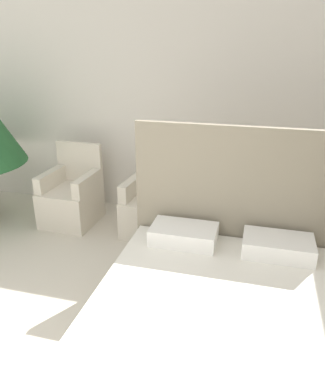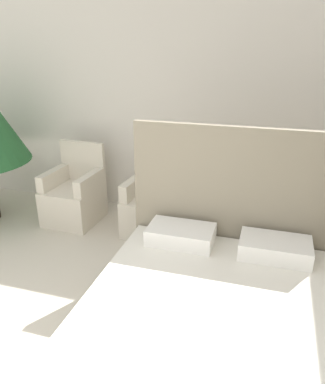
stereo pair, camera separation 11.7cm
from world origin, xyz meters
name	(u,v)px [view 2 (the right image)]	position (x,y,z in m)	size (l,w,h in m)	color
wall_back	(154,97)	(0.00, 3.64, 1.45)	(10.00, 0.06, 2.90)	silver
bed	(210,324)	(1.16, 1.28, 0.30)	(1.71, 2.01, 1.47)	brown
armchair_near_window_left	(74,198)	(-0.82, 2.99, 0.29)	(0.61, 0.66, 0.94)	beige
armchair_near_window_right	(155,208)	(0.22, 2.98, 0.29)	(0.64, 0.69, 0.94)	beige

